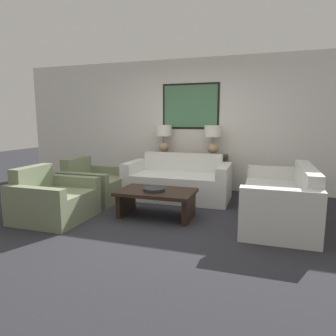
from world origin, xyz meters
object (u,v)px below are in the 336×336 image
table_lamp_right (213,136)px  coffee_table (156,197)px  couch_by_side (280,201)px  couch_by_back_wall (178,183)px  table_lamp_left (164,135)px  decorative_bowl (154,189)px  console_table (187,172)px  armchair_near_back_wall (94,185)px  armchair_near_camera (53,201)px

table_lamp_right → coffee_table: 2.06m
couch_by_side → table_lamp_right: bearing=129.3°
couch_by_back_wall → couch_by_side: (1.72, -0.79, 0.00)m
table_lamp_left → couch_by_side: table_lamp_left is taller
coffee_table → decorative_bowl: decorative_bowl is taller
table_lamp_left → decorative_bowl: table_lamp_left is taller
console_table → armchair_near_back_wall: size_ratio=1.63×
table_lamp_left → decorative_bowl: 2.05m
table_lamp_right → armchair_near_back_wall: table_lamp_right is taller
armchair_near_back_wall → table_lamp_left: bearing=55.0°
couch_by_back_wall → coffee_table: bearing=-90.3°
table_lamp_right → couch_by_back_wall: size_ratio=0.31×
console_table → table_lamp_right: table_lamp_right is taller
decorative_bowl → armchair_near_camera: (-1.38, -0.50, -0.16)m
couch_by_back_wall → coffee_table: 1.13m
couch_by_side → console_table: bearing=139.3°
coffee_table → armchair_near_back_wall: armchair_near_back_wall is taller
decorative_bowl → armchair_near_camera: 1.48m
coffee_table → decorative_bowl: bearing=-110.6°
table_lamp_right → couch_by_side: 2.08m
console_table → couch_by_side: size_ratio=0.85×
table_lamp_left → armchair_near_back_wall: (-0.89, -1.27, -0.85)m
armchair_near_back_wall → decorative_bowl: bearing=-23.3°
coffee_table → console_table: bearing=89.8°
table_lamp_left → couch_by_back_wall: bearing=-53.6°
couch_by_side → decorative_bowl: size_ratio=5.86×
table_lamp_left → coffee_table: table_lamp_left is taller
table_lamp_left → coffee_table: (0.50, -1.82, -0.82)m
decorative_bowl → couch_by_side: bearing=12.5°
couch_by_side → coffee_table: couch_by_side is taller
console_table → couch_by_back_wall: 0.69m
couch_by_back_wall → armchair_near_back_wall: bearing=-157.3°
console_table → decorative_bowl: console_table is taller
console_table → couch_by_side: couch_by_side is taller
coffee_table → table_lamp_right: bearing=74.2°
table_lamp_left → couch_by_back_wall: (0.51, -0.69, -0.82)m
armchair_near_back_wall → armchair_near_camera: size_ratio=1.00×
armchair_near_back_wall → armchair_near_camera: 1.09m
table_lamp_right → coffee_table: (-0.51, -1.82, -0.82)m
table_lamp_right → armchair_near_camera: 3.16m
coffee_table → armchair_near_camera: (-1.39, -0.55, -0.03)m
console_table → coffee_table: (-0.01, -1.82, -0.08)m
armchair_near_camera → console_table: bearing=59.4°
couch_by_back_wall → decorative_bowl: size_ratio=5.86×
decorative_bowl → armchair_near_back_wall: bearing=156.7°
armchair_near_back_wall → armchair_near_camera: same height
couch_by_back_wall → decorative_bowl: 1.18m
couch_by_back_wall → couch_by_side: same height
couch_by_side → armchair_near_camera: bearing=-164.1°
table_lamp_right → table_lamp_left: bearing=180.0°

